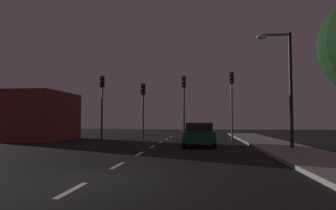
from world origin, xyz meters
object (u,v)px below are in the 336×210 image
at_px(car_stopped_ahead, 199,134).
at_px(street_lamp_right, 285,78).
at_px(traffic_signal_center_left, 143,100).
at_px(traffic_signal_far_right, 232,93).
at_px(traffic_signal_far_left, 102,95).
at_px(traffic_signal_center_right, 184,96).

relative_size(car_stopped_ahead, street_lamp_right, 0.65).
distance_m(traffic_signal_center_left, car_stopped_ahead, 7.04).
bearing_deg(traffic_signal_center_left, traffic_signal_far_right, 0.01).
xyz_separation_m(traffic_signal_far_left, traffic_signal_far_right, (10.41, 0.00, 0.09)).
bearing_deg(traffic_signal_center_left, traffic_signal_far_left, 179.98).
relative_size(traffic_signal_center_right, traffic_signal_far_right, 0.95).
relative_size(traffic_signal_far_left, traffic_signal_center_left, 1.14).
bearing_deg(traffic_signal_center_right, traffic_signal_far_right, 0.01).
xyz_separation_m(traffic_signal_far_left, traffic_signal_center_left, (3.40, -0.00, -0.43)).
bearing_deg(car_stopped_ahead, traffic_signal_center_left, 133.08).
height_order(traffic_signal_far_left, traffic_signal_far_right, traffic_signal_far_right).
height_order(traffic_signal_center_left, street_lamp_right, street_lamp_right).
bearing_deg(traffic_signal_far_left, traffic_signal_center_left, -0.02).
height_order(traffic_signal_center_left, traffic_signal_center_right, traffic_signal_center_right).
relative_size(traffic_signal_center_left, traffic_signal_far_right, 0.85).
height_order(traffic_signal_center_right, street_lamp_right, street_lamp_right).
height_order(traffic_signal_center_right, traffic_signal_far_right, traffic_signal_far_right).
distance_m(traffic_signal_far_right, car_stopped_ahead, 6.20).
xyz_separation_m(traffic_signal_center_left, traffic_signal_far_right, (7.01, 0.00, 0.52)).
bearing_deg(street_lamp_right, traffic_signal_far_right, 107.43).
relative_size(traffic_signal_center_right, car_stopped_ahead, 1.23).
bearing_deg(traffic_signal_far_right, car_stopped_ahead, -117.49).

